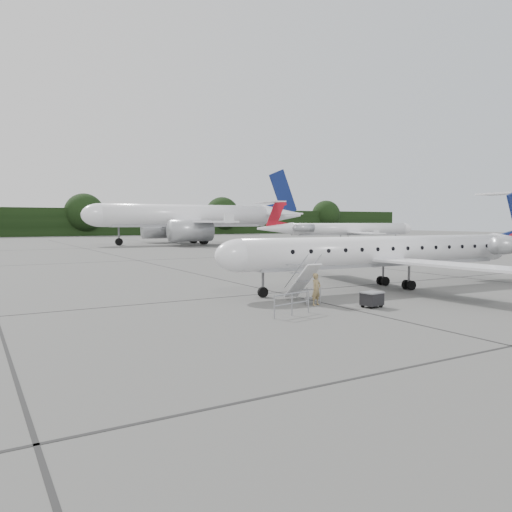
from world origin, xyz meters
TOP-DOWN VIEW (x-y plane):
  - ground at (0.00, 0.00)m, footprint 320.00×320.00m
  - treeline at (0.00, 130.00)m, footprint 260.00×4.00m
  - main_regional_jet at (1.96, 2.64)m, footprint 26.85×20.18m
  - airstair at (-5.57, 0.99)m, footprint 1.01×2.44m
  - passenger at (-5.66, -0.35)m, footprint 0.67×0.53m
  - safety_railing at (-8.28, -2.03)m, footprint 2.17×0.53m
  - baggage_cart at (-3.68, -2.24)m, footprint 1.06×0.91m
  - bg_narrowbody at (14.93, 66.15)m, footprint 41.53×30.55m
  - bg_regional_right at (40.34, 50.39)m, footprint 33.17×26.76m

SIDE VIEW (x-z plane):
  - ground at x=0.00m, z-range 0.00..0.00m
  - baggage_cart at x=-3.68m, z-range 0.00..0.83m
  - safety_railing at x=-8.28m, z-range 0.00..1.00m
  - passenger at x=-5.66m, z-range 0.00..1.62m
  - airstair at x=-5.57m, z-range 0.00..2.06m
  - main_regional_jet at x=1.96m, z-range 0.00..6.57m
  - bg_regional_right at x=40.34m, z-range 0.00..7.74m
  - treeline at x=0.00m, z-range 0.00..8.00m
  - bg_narrowbody at x=14.93m, z-range 0.00..14.57m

